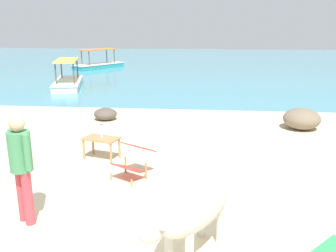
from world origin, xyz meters
The scene contains 11 objects.
sand_beach centered at (0.00, 0.00, 0.02)m, with size 18.00×14.00×0.04m, color beige.
water_surface centered at (0.00, 22.00, 0.00)m, with size 60.00×36.00×0.03m, color teal.
cow centered at (1.06, -1.27, 0.72)m, with size 1.22×1.76×1.02m.
low_bench_table centered at (-1.04, 2.03, 0.44)m, with size 0.85×0.64×0.48m.
bottle centered at (-1.03, 2.06, 0.64)m, with size 0.07×0.07×0.30m.
deck_chair_near centered at (-0.15, 1.10, 0.42)m, with size 0.85×0.93×0.68m.
person_standing centered at (-1.42, -0.68, 0.99)m, with size 0.43×0.34×1.62m.
shore_rock_large centered at (-1.84, 5.37, 0.22)m, with size 0.71×0.68×0.37m, color brown.
shore_rock_medium centered at (3.91, 4.89, 0.33)m, with size 1.02×1.02×0.59m, color #756651.
boat_white centered at (-5.23, 11.33, 0.29)m, with size 2.05×3.85×1.29m.
boat_teal centered at (-5.93, 19.00, 0.29)m, with size 3.02×3.68×1.29m.
Camera 1 is at (1.13, -5.34, 2.87)m, focal length 39.10 mm.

